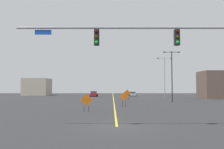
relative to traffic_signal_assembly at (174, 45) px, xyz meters
name	(u,v)px	position (x,y,z in m)	size (l,w,h in m)	color
ground	(117,127)	(-3.75, 0.01, -5.34)	(166.08, 166.08, 0.00)	#2D2D30
road_centre_stripe	(113,97)	(-3.75, 46.15, -5.33)	(0.16, 92.27, 0.01)	yellow
traffic_signal_assembly	(174,45)	(0.00, 0.00, 0.00)	(15.99, 0.44, 7.03)	gray
street_lamp_mid_left	(165,75)	(7.78, 37.15, 0.04)	(3.38, 0.24, 9.23)	gray
street_lamp_mid_right	(172,72)	(6.15, 24.44, -0.28)	(2.90, 0.24, 8.69)	black
construction_sign_left_shoulder	(127,94)	(-1.12, 30.15, -4.02)	(1.36, 0.33, 2.10)	orange
construction_sign_left_lane	(124,97)	(-2.49, 15.39, -4.11)	(1.13, 0.14, 1.92)	orange
construction_sign_right_lane	(87,101)	(-6.75, 9.34, -4.18)	(1.24, 0.26, 1.86)	orange
car_red_distant	(94,94)	(-9.05, 49.13, -4.66)	(1.99, 4.45, 1.44)	red
car_silver_approaching	(133,94)	(1.83, 52.53, -4.74)	(2.07, 4.40, 1.24)	#B7BABF
roadside_building_west	(37,87)	(-27.48, 57.84, -2.71)	(7.48, 7.34, 5.26)	#B2A893
roadside_building_east	(221,85)	(20.77, 37.97, -2.24)	(9.05, 6.34, 6.19)	brown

